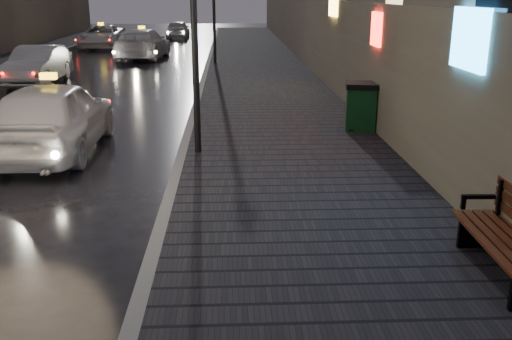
{
  "coord_description": "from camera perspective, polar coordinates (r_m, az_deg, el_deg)",
  "views": [
    {
      "loc": [
        2.56,
        -5.94,
        3.48
      ],
      "look_at": [
        2.94,
        2.4,
        0.85
      ],
      "focal_mm": 40.0,
      "sensor_mm": 36.0,
      "label": 1
    }
  ],
  "objects": [
    {
      "name": "ground",
      "position": [
        7.34,
        -23.23,
        -12.36
      ],
      "size": [
        120.0,
        120.0,
        0.0
      ],
      "primitive_type": "plane",
      "color": "black",
      "rests_on": "ground"
    },
    {
      "name": "sidewalk",
      "position": [
        27.18,
        0.24,
        10.28
      ],
      "size": [
        4.6,
        58.0,
        0.15
      ],
      "primitive_type": "cube",
      "color": "black",
      "rests_on": "ground"
    },
    {
      "name": "curb",
      "position": [
        27.17,
        -4.91,
        10.21
      ],
      "size": [
        0.2,
        58.0,
        0.15
      ],
      "primitive_type": "cube",
      "color": "slate",
      "rests_on": "ground"
    },
    {
      "name": "curb_far",
      "position": [
        28.92,
        -23.06,
        9.35
      ],
      "size": [
        0.2,
        58.0,
        0.15
      ],
      "primitive_type": "cube",
      "color": "slate",
      "rests_on": "ground"
    },
    {
      "name": "trash_bin",
      "position": [
        14.48,
        10.43,
        6.33
      ],
      "size": [
        0.89,
        0.89,
        1.18
      ],
      "rotation": [
        0.0,
        0.0,
        -0.17
      ],
      "color": "#0E3315",
      "rests_on": "sidewalk"
    },
    {
      "name": "taxi_near",
      "position": [
        13.43,
        -19.66,
        5.06
      ],
      "size": [
        1.95,
        4.84,
        1.65
      ],
      "primitive_type": "imported",
      "rotation": [
        0.0,
        0.0,
        3.14
      ],
      "color": "silver",
      "rests_on": "ground"
    },
    {
      "name": "car_left_mid",
      "position": [
        24.09,
        -20.99,
        9.77
      ],
      "size": [
        1.58,
        4.4,
        1.44
      ],
      "primitive_type": "imported",
      "rotation": [
        0.0,
        0.0,
        -0.01
      ],
      "color": "#9D9DA4",
      "rests_on": "ground"
    },
    {
      "name": "taxi_mid",
      "position": [
        31.73,
        -11.28,
        12.28
      ],
      "size": [
        2.7,
        5.6,
        1.57
      ],
      "primitive_type": "imported",
      "rotation": [
        0.0,
        0.0,
        3.05
      ],
      "color": "white",
      "rests_on": "ground"
    },
    {
      "name": "taxi_far",
      "position": [
        38.58,
        -15.17,
        12.78
      ],
      "size": [
        2.54,
        5.23,
        1.43
      ],
      "primitive_type": "imported",
      "rotation": [
        0.0,
        0.0,
        0.03
      ],
      "color": "silver",
      "rests_on": "ground"
    },
    {
      "name": "car_far",
      "position": [
        44.73,
        -7.81,
        13.74
      ],
      "size": [
        1.66,
        4.04,
        1.37
      ],
      "primitive_type": "imported",
      "rotation": [
        0.0,
        0.0,
        3.15
      ],
      "color": "#9C9DA4",
      "rests_on": "ground"
    }
  ]
}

